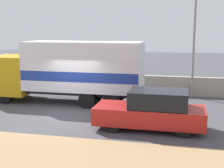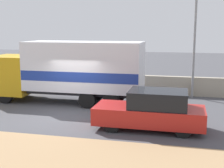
{
  "view_description": "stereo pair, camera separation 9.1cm",
  "coord_description": "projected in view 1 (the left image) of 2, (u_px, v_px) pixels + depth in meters",
  "views": [
    {
      "loc": [
        5.22,
        -13.35,
        4.06
      ],
      "look_at": [
        2.04,
        0.69,
        1.46
      ],
      "focal_mm": 50.0,
      "sensor_mm": 36.0,
      "label": 1
    },
    {
      "loc": [
        5.31,
        -13.33,
        4.06
      ],
      "look_at": [
        2.04,
        0.69,
        1.46
      ],
      "focal_mm": 50.0,
      "sensor_mm": 36.0,
      "label": 2
    }
  ],
  "objects": [
    {
      "name": "ground_plane",
      "position": [
        67.0,
        115.0,
        14.67
      ],
      "size": [
        80.0,
        80.0,
        0.0
      ],
      "primitive_type": "plane",
      "color": "#47474C"
    },
    {
      "name": "stone_wall_backdrop",
      "position": [
        99.0,
        83.0,
        20.1
      ],
      "size": [
        60.0,
        0.35,
        1.15
      ],
      "color": "#A39984",
      "rests_on": "ground_plane"
    },
    {
      "name": "street_lamp",
      "position": [
        194.0,
        37.0,
        17.92
      ],
      "size": [
        0.56,
        0.28,
        5.99
      ],
      "color": "gray",
      "rests_on": "ground_plane"
    },
    {
      "name": "box_truck",
      "position": [
        70.0,
        70.0,
        16.91
      ],
      "size": [
        8.44,
        2.37,
        3.34
      ],
      "rotation": [
        0.0,
        0.0,
        3.14
      ],
      "color": "gold",
      "rests_on": "ground_plane"
    },
    {
      "name": "car_hatchback",
      "position": [
        152.0,
        110.0,
        12.55
      ],
      "size": [
        4.4,
        1.72,
        1.61
      ],
      "rotation": [
        0.0,
        0.0,
        3.14
      ],
      "color": "#B21E19",
      "rests_on": "ground_plane"
    }
  ]
}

